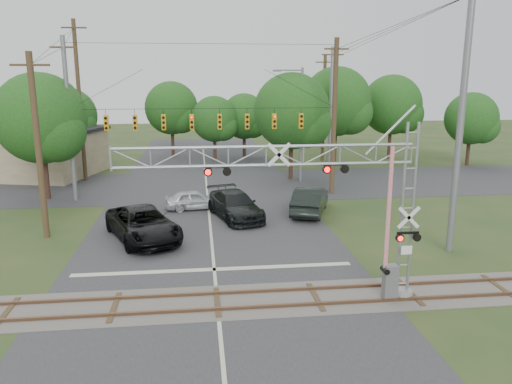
{
  "coord_description": "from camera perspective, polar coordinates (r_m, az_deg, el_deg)",
  "views": [
    {
      "loc": [
        -0.59,
        -16.36,
        8.82
      ],
      "look_at": [
        2.19,
        7.5,
        3.21
      ],
      "focal_mm": 35.0,
      "sensor_mm": 36.0,
      "label": 1
    }
  ],
  "objects": [
    {
      "name": "road_main",
      "position": [
        27.8,
        -5.12,
        -5.38
      ],
      "size": [
        14.0,
        90.0,
        0.02
      ],
      "primitive_type": "cube",
      "color": "#2B2B2E",
      "rests_on": "ground"
    },
    {
      "name": "utility_poles",
      "position": [
        38.37,
        -0.71,
        9.02
      ],
      "size": [
        24.81,
        28.58,
        13.3
      ],
      "color": "#44311F",
      "rests_on": "ground"
    },
    {
      "name": "pickup_black",
      "position": [
        28.09,
        -12.77,
        -3.61
      ],
      "size": [
        5.11,
        6.95,
        1.76
      ],
      "primitive_type": "imported",
      "rotation": [
        0.0,
        0.0,
        0.39
      ],
      "color": "black",
      "rests_on": "ground"
    },
    {
      "name": "railroad_track",
      "position": [
        20.36,
        -4.45,
        -12.46
      ],
      "size": [
        90.0,
        3.2,
        0.17
      ],
      "color": "#524B47",
      "rests_on": "ground"
    },
    {
      "name": "suv_dark",
      "position": [
        32.83,
        6.18,
        -0.94
      ],
      "size": [
        3.57,
        5.59,
        1.74
      ],
      "primitive_type": "imported",
      "rotation": [
        0.0,
        0.0,
        2.78
      ],
      "color": "black",
      "rests_on": "ground"
    },
    {
      "name": "streetlight",
      "position": [
        41.97,
        4.97,
        8.29
      ],
      "size": [
        2.53,
        0.26,
        9.47
      ],
      "color": "slate",
      "rests_on": "ground"
    },
    {
      "name": "car_dark",
      "position": [
        31.59,
        -2.4,
        -1.51
      ],
      "size": [
        3.81,
        6.15,
        1.66
      ],
      "primitive_type": "imported",
      "rotation": [
        0.0,
        0.0,
        0.28
      ],
      "color": "black",
      "rests_on": "ground"
    },
    {
      "name": "ground",
      "position": [
        18.6,
        -4.19,
        -15.2
      ],
      "size": [
        160.0,
        160.0,
        0.0
      ],
      "primitive_type": "plane",
      "color": "#253E1C",
      "rests_on": "ground"
    },
    {
      "name": "road_cross",
      "position": [
        41.32,
        -5.68,
        0.78
      ],
      "size": [
        90.0,
        12.0,
        0.02
      ],
      "primitive_type": "cube",
      "color": "#2B2B2E",
      "rests_on": "ground"
    },
    {
      "name": "sedan_silver",
      "position": [
        33.93,
        -7.07,
        -0.86
      ],
      "size": [
        4.08,
        2.07,
        1.33
      ],
      "primitive_type": "imported",
      "rotation": [
        0.0,
        0.0,
        1.7
      ],
      "color": "#B5BABE",
      "rests_on": "ground"
    },
    {
      "name": "traffic_signal_span",
      "position": [
        36.52,
        -4.41,
        8.23
      ],
      "size": [
        19.34,
        0.36,
        11.5
      ],
      "color": "slate",
      "rests_on": "ground"
    },
    {
      "name": "crossing_gantry",
      "position": [
        19.11,
        7.72,
        -0.14
      ],
      "size": [
        11.73,
        0.91,
        7.12
      ],
      "color": "gray",
      "rests_on": "ground"
    },
    {
      "name": "treeline",
      "position": [
        49.51,
        -4.83,
        9.22
      ],
      "size": [
        55.77,
        26.48,
        9.76
      ],
      "color": "#372219",
      "rests_on": "ground"
    }
  ]
}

